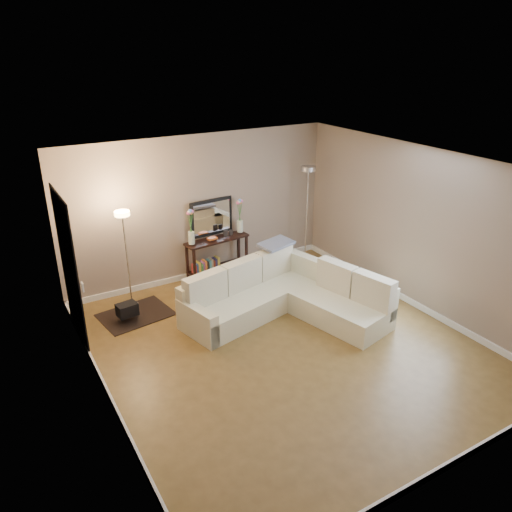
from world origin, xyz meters
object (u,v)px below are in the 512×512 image
sectional_sofa (283,296)px  floor_lamp_lit (125,241)px  console_table (214,256)px  floor_lamp_unlit (307,195)px

sectional_sofa → floor_lamp_lit: 2.62m
console_table → sectional_sofa: bearing=-78.7°
floor_lamp_lit → console_table: bearing=10.4°
sectional_sofa → floor_lamp_unlit: (1.53, 1.53, 1.03)m
sectional_sofa → floor_lamp_unlit: bearing=44.9°
floor_lamp_unlit → console_table: bearing=173.3°
floor_lamp_lit → floor_lamp_unlit: (3.55, 0.08, 0.18)m
console_table → floor_lamp_lit: (-1.66, -0.31, 0.74)m
sectional_sofa → floor_lamp_unlit: size_ratio=1.50×
sectional_sofa → floor_lamp_lit: floor_lamp_lit is taller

